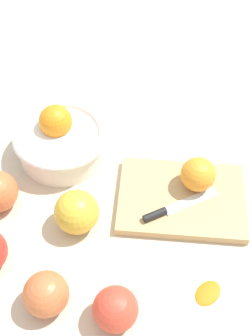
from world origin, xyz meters
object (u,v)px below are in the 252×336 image
(apple_front_right, at_px, (115,309))
(apple_front_left_3, at_px, (46,294))
(orange_on_board, at_px, (198,174))
(knife, at_px, (171,209))
(apple_front_left_4, at_px, (77,212))
(cutting_board, at_px, (182,199))
(bowl, at_px, (61,139))

(apple_front_right, height_order, apple_front_left_3, apple_front_left_3)
(orange_on_board, bearing_deg, apple_front_left_3, -122.62)
(knife, relative_size, apple_front_left_4, 1.56)
(cutting_board, relative_size, knife, 1.89)
(bowl, height_order, apple_front_right, bowl)
(apple_front_left_4, bearing_deg, bowl, 120.59)
(cutting_board, distance_m, apple_front_left_4, 0.20)
(orange_on_board, height_order, apple_front_left_3, orange_on_board)
(knife, height_order, apple_front_right, apple_front_right)
(bowl, relative_size, knife, 1.51)
(apple_front_right, bearing_deg, cutting_board, 77.73)
(apple_front_left_4, bearing_deg, cutting_board, 30.85)
(cutting_board, height_order, apple_front_left_3, apple_front_left_3)
(bowl, height_order, orange_on_board, bowl)
(apple_front_left_4, bearing_deg, apple_front_left_3, -87.80)
(bowl, relative_size, apple_front_right, 2.64)
(bowl, xyz_separation_m, orange_on_board, (0.29, -0.02, 0.01))
(bowl, distance_m, cutting_board, 0.27)
(apple_front_right, height_order, apple_front_left_4, apple_front_left_4)
(bowl, relative_size, orange_on_board, 2.89)
(cutting_board, relative_size, apple_front_left_4, 2.96)
(orange_on_board, distance_m, apple_front_right, 0.29)
(apple_front_right, xyz_separation_m, apple_front_left_3, (-0.11, -0.01, 0.00))
(apple_front_left_3, bearing_deg, orange_on_board, 57.38)
(cutting_board, bearing_deg, apple_front_left_3, -122.77)
(knife, bearing_deg, bowl, 160.33)
(bowl, bearing_deg, apple_front_left_3, -72.58)
(orange_on_board, distance_m, apple_front_left_4, 0.24)
(orange_on_board, bearing_deg, bowl, 176.27)
(cutting_board, xyz_separation_m, apple_front_left_3, (-0.17, -0.26, 0.03))
(knife, relative_size, apple_front_left_3, 1.70)
(knife, bearing_deg, apple_front_left_4, -157.63)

